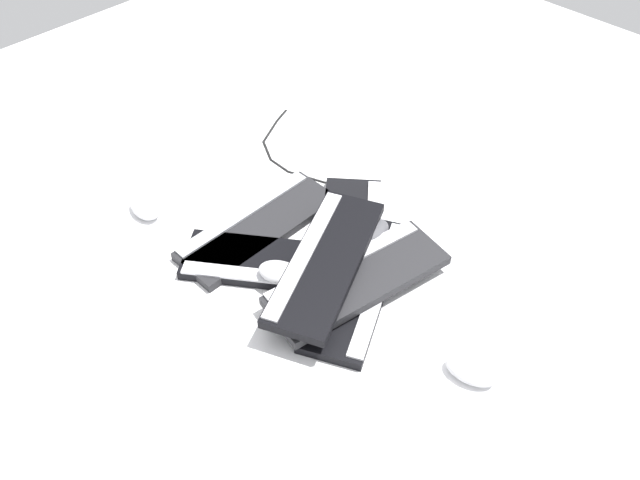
{
  "coord_description": "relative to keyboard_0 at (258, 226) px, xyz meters",
  "views": [
    {
      "loc": [
        -0.67,
        0.78,
        1.14
      ],
      "look_at": [
        0.08,
        0.02,
        0.04
      ],
      "focal_mm": 35.0,
      "sensor_mm": 36.0,
      "label": 1
    }
  ],
  "objects": [
    {
      "name": "ground_plane",
      "position": [
        -0.25,
        -0.08,
        -0.01
      ],
      "size": [
        3.2,
        3.2,
        0.0
      ],
      "primitive_type": "plane",
      "color": "white"
    },
    {
      "name": "keyboard_0",
      "position": [
        0.0,
        0.0,
        0.0
      ],
      "size": [
        0.15,
        0.44,
        0.03
      ],
      "color": "#232326",
      "rests_on": "ground"
    },
    {
      "name": "keyboard_1",
      "position": [
        -0.12,
        0.06,
        0.0
      ],
      "size": [
        0.44,
        0.38,
        0.03
      ],
      "color": "black",
      "rests_on": "ground"
    },
    {
      "name": "keyboard_2",
      "position": [
        -0.31,
        -0.04,
        0.0
      ],
      "size": [
        0.33,
        0.46,
        0.03
      ],
      "color": "black",
      "rests_on": "ground"
    },
    {
      "name": "keyboard_3",
      "position": [
        -0.2,
        -0.14,
        0.0
      ],
      "size": [
        0.4,
        0.43,
        0.03
      ],
      "color": "black",
      "rests_on": "ground"
    },
    {
      "name": "keyboard_4",
      "position": [
        -0.32,
        -0.03,
        0.03
      ],
      "size": [
        0.23,
        0.46,
        0.03
      ],
      "color": "#232326",
      "rests_on": "keyboard_2"
    },
    {
      "name": "keyboard_5",
      "position": [
        -0.25,
        0.0,
        0.06
      ],
      "size": [
        0.32,
        0.46,
        0.03
      ],
      "color": "black",
      "rests_on": "keyboard_4"
    },
    {
      "name": "mouse_0",
      "position": [
        -0.18,
        0.09,
        0.04
      ],
      "size": [
        0.13,
        0.11,
        0.04
      ],
      "primitive_type": "ellipsoid",
      "rotation": [
        0.0,
        0.0,
        0.43
      ],
      "color": "silver",
      "rests_on": "keyboard_1"
    },
    {
      "name": "mouse_1",
      "position": [
        0.26,
        0.17,
        0.01
      ],
      "size": [
        0.12,
        0.08,
        0.04
      ],
      "primitive_type": "ellipsoid",
      "rotation": [
        0.0,
        0.0,
        6.13
      ],
      "color": "silver",
      "rests_on": "ground"
    },
    {
      "name": "mouse_2",
      "position": [
        -0.25,
        -0.16,
        0.04
      ],
      "size": [
        0.07,
        0.11,
        0.04
      ],
      "primitive_type": "ellipsoid",
      "rotation": [
        0.0,
        0.0,
        1.63
      ],
      "color": "#4C4C51",
      "rests_on": "keyboard_3"
    },
    {
      "name": "mouse_3",
      "position": [
        -0.64,
        -0.03,
        0.01
      ],
      "size": [
        0.12,
        0.09,
        0.04
      ],
      "primitive_type": "ellipsoid",
      "rotation": [
        0.0,
        0.0,
        0.28
      ],
      "color": "silver",
      "rests_on": "ground"
    },
    {
      "name": "cable_0",
      "position": [
        0.16,
        -0.27,
        -0.01
      ],
      "size": [
        0.43,
        0.21,
        0.01
      ],
      "color": "black",
      "rests_on": "ground"
    }
  ]
}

